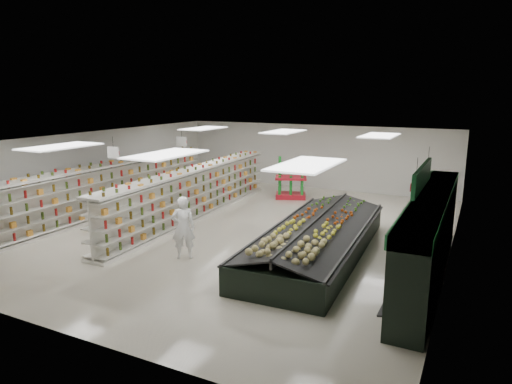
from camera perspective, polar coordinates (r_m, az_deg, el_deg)
The scene contains 16 objects.
floor at distance 16.45m, azimuth -2.18°, elevation -4.56°, with size 16.00×16.00×0.00m, color beige.
ceiling at distance 15.81m, azimuth -2.28°, elevation 6.60°, with size 14.00×16.00×0.02m, color white.
wall_back at distance 23.29m, azimuth 7.28°, elevation 4.41°, with size 14.00×0.02×3.20m, color silver.
wall_front at distance 10.05m, azimuth -24.86°, elevation -7.32°, with size 14.00×0.02×3.20m, color silver.
wall_left at distance 20.31m, azimuth -19.85°, elevation 2.61°, with size 0.02×16.00×3.20m, color silver.
wall_right at distance 14.17m, azimuth 23.47°, elevation -1.67°, with size 0.02×16.00×3.20m, color silver.
produce_wall_case at distance 12.84m, azimuth 20.84°, elevation -4.50°, with size 0.93×8.00×2.20m.
aisle_sign_near at distance 16.51m, azimuth -17.39°, elevation 4.72°, with size 0.52×0.06×0.75m.
aisle_sign_far at distance 19.57m, azimuth -9.27°, elevation 6.24°, with size 0.52×0.06×0.75m.
hortifruti_banner at distance 12.55m, azimuth 20.04°, elevation 1.81°, with size 0.12×3.20×0.95m.
gondola_left at distance 19.11m, azimuth -18.01°, elevation 0.10°, with size 0.96×11.65×2.02m.
gondola_center at distance 17.87m, azimuth -7.65°, elevation -0.35°, with size 1.33×11.18×1.93m.
produce_island at distance 13.88m, azimuth 7.61°, elevation -5.68°, with size 3.10×7.69×1.13m.
soda_endcap at distance 20.96m, azimuth 4.39°, elevation 1.59°, with size 1.67×1.41×1.81m.
shopper_main at distance 13.46m, azimuth -9.08°, elevation -4.41°, with size 0.68×0.45×1.88m, color white.
shopper_background at distance 21.40m, azimuth -3.01°, elevation 1.75°, with size 0.82×0.51×1.69m, color tan.
Camera 1 is at (7.57, -13.79, 4.79)m, focal length 32.00 mm.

